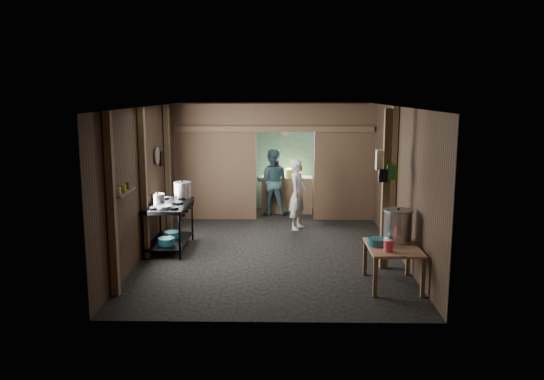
{
  "coord_description": "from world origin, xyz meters",
  "views": [
    {
      "loc": [
        0.18,
        -10.02,
        2.86
      ],
      "look_at": [
        0.0,
        -0.2,
        1.1
      ],
      "focal_mm": 36.35,
      "sensor_mm": 36.0,
      "label": 1
    }
  ],
  "objects_px": {
    "stove_pot_large": "(183,191)",
    "stock_pot": "(398,226)",
    "prep_table": "(392,266)",
    "yellow_tub": "(293,173)",
    "pink_bucket": "(388,246)",
    "gas_range": "(169,227)",
    "cook": "(298,194)"
  },
  "relations": [
    {
      "from": "gas_range",
      "to": "pink_bucket",
      "type": "height_order",
      "value": "gas_range"
    },
    {
      "from": "stove_pot_large",
      "to": "stock_pot",
      "type": "relative_size",
      "value": 0.65
    },
    {
      "from": "stove_pot_large",
      "to": "stock_pot",
      "type": "height_order",
      "value": "stove_pot_large"
    },
    {
      "from": "stock_pot",
      "to": "cook",
      "type": "relative_size",
      "value": 0.35
    },
    {
      "from": "prep_table",
      "to": "stove_pot_large",
      "type": "bearing_deg",
      "value": 146.14
    },
    {
      "from": "yellow_tub",
      "to": "cook",
      "type": "relative_size",
      "value": 0.24
    },
    {
      "from": "prep_table",
      "to": "pink_bucket",
      "type": "distance_m",
      "value": 0.48
    },
    {
      "from": "cook",
      "to": "yellow_tub",
      "type": "bearing_deg",
      "value": 23.46
    },
    {
      "from": "stock_pot",
      "to": "cook",
      "type": "xyz_separation_m",
      "value": [
        -1.43,
        3.14,
        -0.1
      ]
    },
    {
      "from": "stock_pot",
      "to": "prep_table",
      "type": "bearing_deg",
      "value": -111.42
    },
    {
      "from": "stove_pot_large",
      "to": "yellow_tub",
      "type": "relative_size",
      "value": 0.92
    },
    {
      "from": "stock_pot",
      "to": "cook",
      "type": "bearing_deg",
      "value": 114.53
    },
    {
      "from": "prep_table",
      "to": "stove_pot_large",
      "type": "relative_size",
      "value": 3.07
    },
    {
      "from": "pink_bucket",
      "to": "yellow_tub",
      "type": "relative_size",
      "value": 0.46
    },
    {
      "from": "yellow_tub",
      "to": "cook",
      "type": "xyz_separation_m",
      "value": [
        0.08,
        -1.65,
        -0.21
      ]
    },
    {
      "from": "prep_table",
      "to": "stove_pot_large",
      "type": "distance_m",
      "value": 4.32
    },
    {
      "from": "gas_range",
      "to": "prep_table",
      "type": "relative_size",
      "value": 1.42
    },
    {
      "from": "prep_table",
      "to": "pink_bucket",
      "type": "relative_size",
      "value": 6.16
    },
    {
      "from": "gas_range",
      "to": "yellow_tub",
      "type": "bearing_deg",
      "value": 54.41
    },
    {
      "from": "yellow_tub",
      "to": "stock_pot",
      "type": "bearing_deg",
      "value": -72.45
    },
    {
      "from": "yellow_tub",
      "to": "stove_pot_large",
      "type": "bearing_deg",
      "value": -128.31
    },
    {
      "from": "prep_table",
      "to": "yellow_tub",
      "type": "relative_size",
      "value": 2.84
    },
    {
      "from": "gas_range",
      "to": "yellow_tub",
      "type": "height_order",
      "value": "yellow_tub"
    },
    {
      "from": "pink_bucket",
      "to": "yellow_tub",
      "type": "height_order",
      "value": "yellow_tub"
    },
    {
      "from": "gas_range",
      "to": "stove_pot_large",
      "type": "bearing_deg",
      "value": 71.88
    },
    {
      "from": "stock_pot",
      "to": "gas_range",
      "type": "bearing_deg",
      "value": 157.83
    },
    {
      "from": "pink_bucket",
      "to": "gas_range",
      "type": "bearing_deg",
      "value": 149.49
    },
    {
      "from": "yellow_tub",
      "to": "pink_bucket",
      "type": "bearing_deg",
      "value": -76.57
    },
    {
      "from": "gas_range",
      "to": "yellow_tub",
      "type": "distance_m",
      "value": 4.01
    },
    {
      "from": "yellow_tub",
      "to": "cook",
      "type": "distance_m",
      "value": 1.67
    },
    {
      "from": "prep_table",
      "to": "pink_bucket",
      "type": "bearing_deg",
      "value": -115.38
    },
    {
      "from": "gas_range",
      "to": "stock_pot",
      "type": "distance_m",
      "value": 4.15
    }
  ]
}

